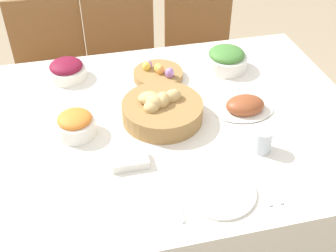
{
  "coord_description": "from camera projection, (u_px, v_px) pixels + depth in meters",
  "views": [
    {
      "loc": [
        -0.28,
        -1.29,
        1.79
      ],
      "look_at": [
        -0.0,
        -0.09,
        0.8
      ],
      "focal_mm": 45.0,
      "sensor_mm": 36.0,
      "label": 1
    }
  ],
  "objects": [
    {
      "name": "ground_plane",
      "position": [
        164.0,
        237.0,
        2.15
      ],
      "size": [
        12.0,
        12.0,
        0.0
      ],
      "primitive_type": "plane",
      "color": "tan"
    },
    {
      "name": "dining_table",
      "position": [
        164.0,
        186.0,
        1.91
      ],
      "size": [
        1.61,
        1.18,
        0.76
      ],
      "color": "white",
      "rests_on": "ground"
    },
    {
      "name": "chair_far_center",
      "position": [
        126.0,
        65.0,
        2.53
      ],
      "size": [
        0.46,
        0.46,
        0.89
      ],
      "rotation": [
        0.0,
        0.0,
        0.09
      ],
      "color": "brown",
      "rests_on": "ground"
    },
    {
      "name": "chair_far_left",
      "position": [
        52.0,
        74.0,
        2.45
      ],
      "size": [
        0.42,
        0.42,
        0.89
      ],
      "rotation": [
        0.0,
        0.0,
        -0.01
      ],
      "color": "brown",
      "rests_on": "ground"
    },
    {
      "name": "chair_far_right",
      "position": [
        202.0,
        56.0,
        2.62
      ],
      "size": [
        0.44,
        0.44,
        0.89
      ],
      "rotation": [
        0.0,
        0.0,
        -0.04
      ],
      "color": "brown",
      "rests_on": "ground"
    },
    {
      "name": "bread_basket",
      "position": [
        161.0,
        110.0,
        1.65
      ],
      "size": [
        0.32,
        0.32,
        0.12
      ],
      "color": "#9E7542",
      "rests_on": "dining_table"
    },
    {
      "name": "egg_basket",
      "position": [
        158.0,
        74.0,
        1.9
      ],
      "size": [
        0.22,
        0.22,
        0.08
      ],
      "color": "#9E7542",
      "rests_on": "dining_table"
    },
    {
      "name": "ham_platter",
      "position": [
        245.0,
        106.0,
        1.71
      ],
      "size": [
        0.25,
        0.17,
        0.07
      ],
      "color": "white",
      "rests_on": "dining_table"
    },
    {
      "name": "carrot_bowl",
      "position": [
        75.0,
        124.0,
        1.58
      ],
      "size": [
        0.15,
        0.15,
        0.1
      ],
      "color": "white",
      "rests_on": "dining_table"
    },
    {
      "name": "beet_salad_bowl",
      "position": [
        67.0,
        70.0,
        1.9
      ],
      "size": [
        0.17,
        0.17,
        0.09
      ],
      "color": "white",
      "rests_on": "dining_table"
    },
    {
      "name": "green_salad_bowl",
      "position": [
        226.0,
        59.0,
        1.95
      ],
      "size": [
        0.2,
        0.2,
        0.11
      ],
      "color": "white",
      "rests_on": "dining_table"
    },
    {
      "name": "dinner_plate",
      "position": [
        220.0,
        192.0,
        1.37
      ],
      "size": [
        0.23,
        0.23,
        0.01
      ],
      "color": "white",
      "rests_on": "dining_table"
    },
    {
      "name": "fork",
      "position": [
        178.0,
        200.0,
        1.35
      ],
      "size": [
        0.02,
        0.19,
        0.0
      ],
      "rotation": [
        0.0,
        0.0,
        -0.04
      ],
      "color": "#B7B7BC",
      "rests_on": "dining_table"
    },
    {
      "name": "knife",
      "position": [
        261.0,
        185.0,
        1.4
      ],
      "size": [
        0.02,
        0.19,
        0.0
      ],
      "rotation": [
        0.0,
        0.0,
        -0.04
      ],
      "color": "#B7B7BC",
      "rests_on": "dining_table"
    },
    {
      "name": "spoon",
      "position": [
        269.0,
        183.0,
        1.4
      ],
      "size": [
        0.02,
        0.19,
        0.0
      ],
      "rotation": [
        0.0,
        0.0,
        0.04
      ],
      "color": "#B7B7BC",
      "rests_on": "dining_table"
    },
    {
      "name": "drinking_cup",
      "position": [
        262.0,
        140.0,
        1.51
      ],
      "size": [
        0.07,
        0.07,
        0.09
      ],
      "color": "silver",
      "rests_on": "dining_table"
    },
    {
      "name": "butter_dish",
      "position": [
        130.0,
        160.0,
        1.47
      ],
      "size": [
        0.13,
        0.08,
        0.03
      ],
      "color": "white",
      "rests_on": "dining_table"
    }
  ]
}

